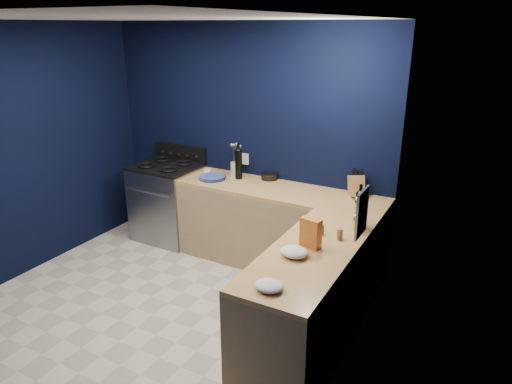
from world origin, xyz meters
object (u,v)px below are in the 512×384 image
Objects in this scene: gas_range at (168,203)px; knife_block at (356,186)px; utensil_crock at (236,169)px; crouton_bag at (311,233)px; plate_stack at (212,177)px.

knife_block is at bearing 5.09° from gas_range.
utensil_crock is (0.89, 0.19, 0.52)m from gas_range.
gas_range is 4.20× the size of knife_block.
gas_range is 3.80× the size of crouton_bag.
knife_block reaches higher than crouton_bag.
crouton_bag is at bearing -32.70° from plate_stack.
gas_range is 2.38m from knife_block.
crouton_bag reaches higher than plate_stack.
knife_block is (1.60, 0.24, 0.09)m from plate_stack.
knife_block is at bearing 0.78° from utensil_crock.
plate_stack is at bearing -3.25° from gas_range.
plate_stack is 1.77× the size of utensil_crock.
plate_stack is 1.62m from knife_block.
knife_block reaches higher than plate_stack.
knife_block is at bearing 103.92° from crouton_bag.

